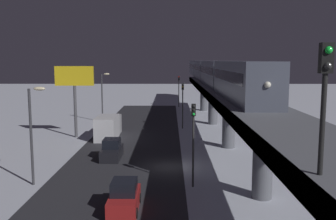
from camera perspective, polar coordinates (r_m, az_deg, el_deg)
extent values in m
plane|color=silver|center=(34.41, 0.06, -8.65)|extent=(240.00, 240.00, 0.00)
cube|color=#28282D|center=(34.68, -6.97, -8.56)|extent=(11.00, 92.18, 0.01)
cube|color=slate|center=(33.88, 11.32, 0.86)|extent=(5.00, 92.18, 0.80)
cube|color=#38383D|center=(33.51, 7.32, 0.88)|extent=(0.24, 90.34, 0.80)
cylinder|color=slate|center=(72.07, 5.49, 2.02)|extent=(1.40, 1.40, 5.34)
cylinder|color=slate|center=(56.88, 6.86, 0.52)|extent=(1.40, 1.40, 5.34)
cylinder|color=slate|center=(41.80, 9.23, -2.08)|extent=(1.40, 1.40, 5.34)
cylinder|color=slate|center=(27.07, 14.24, -7.53)|extent=(1.40, 1.40, 5.34)
cube|color=#4C5160|center=(34.47, 11.17, 4.48)|extent=(2.90, 18.00, 3.40)
cube|color=black|center=(34.45, 11.18, 5.16)|extent=(2.94, 16.20, 0.90)
cube|color=#4C5160|center=(52.84, 7.40, 5.60)|extent=(2.90, 18.00, 3.40)
cube|color=black|center=(52.83, 7.41, 6.04)|extent=(2.94, 16.20, 0.90)
cube|color=#4C5160|center=(71.33, 5.58, 6.13)|extent=(2.90, 18.00, 3.40)
cube|color=black|center=(71.32, 5.58, 6.45)|extent=(2.94, 16.20, 0.90)
cube|color=#4C5160|center=(89.86, 4.50, 6.44)|extent=(2.90, 18.00, 3.40)
cube|color=black|center=(89.86, 4.51, 6.70)|extent=(2.94, 16.20, 0.90)
sphere|color=white|center=(25.64, 14.94, 3.73)|extent=(0.44, 0.44, 0.44)
cylinder|color=black|center=(12.19, 22.48, -1.89)|extent=(0.16, 0.16, 3.20)
cube|color=black|center=(12.04, 22.95, 7.30)|extent=(0.36, 0.28, 0.90)
sphere|color=#19F23F|center=(11.90, 23.30, 8.40)|extent=(0.22, 0.22, 0.22)
sphere|color=#333333|center=(11.90, 23.19, 6.19)|extent=(0.22, 0.22, 0.22)
cube|color=#A51E1E|center=(25.04, -6.66, -13.70)|extent=(1.80, 4.03, 1.10)
cube|color=black|center=(24.70, -6.70, -11.57)|extent=(1.58, 1.93, 0.87)
cylinder|color=black|center=(26.39, -8.21, -13.13)|extent=(0.20, 0.64, 0.64)
cylinder|color=black|center=(26.19, -4.41, -13.23)|extent=(0.20, 0.64, 0.64)
cylinder|color=black|center=(24.10, -9.12, -15.22)|extent=(0.20, 0.64, 0.64)
cylinder|color=black|center=(23.88, -4.92, -15.36)|extent=(0.20, 0.64, 0.64)
cube|color=black|center=(37.48, -8.56, -6.50)|extent=(1.80, 4.02, 1.10)
cube|color=black|center=(37.25, -8.59, -5.03)|extent=(1.58, 1.93, 0.87)
cube|color=#B2B2B7|center=(50.24, -8.54, -2.14)|extent=(2.30, 2.20, 2.40)
cube|color=silver|center=(46.51, -9.27, -2.69)|extent=(2.40, 5.00, 2.80)
cylinder|color=#2D2D2D|center=(28.52, 3.85, -6.37)|extent=(0.16, 0.16, 5.50)
cube|color=black|center=(27.92, 3.91, 0.02)|extent=(0.32, 0.32, 0.90)
sphere|color=black|center=(27.71, 3.94, 0.58)|extent=(0.20, 0.20, 0.20)
sphere|color=black|center=(27.75, 3.94, -0.03)|extent=(0.20, 0.20, 0.20)
sphere|color=#19E53F|center=(27.79, 3.93, -0.64)|extent=(0.20, 0.20, 0.20)
cylinder|color=#2D2D2D|center=(52.71, 2.24, 0.10)|extent=(0.16, 0.16, 5.50)
cube|color=black|center=(52.39, 2.26, 3.57)|extent=(0.32, 0.32, 0.90)
sphere|color=black|center=(52.19, 2.27, 3.88)|extent=(0.20, 0.20, 0.20)
sphere|color=yellow|center=(52.21, 2.27, 3.56)|extent=(0.20, 0.20, 0.20)
sphere|color=black|center=(52.23, 2.27, 3.23)|extent=(0.20, 0.20, 0.20)
cylinder|color=#2D2D2D|center=(77.16, 1.65, 2.48)|extent=(0.16, 0.16, 5.50)
cube|color=black|center=(76.94, 1.66, 4.86)|extent=(0.32, 0.32, 0.90)
sphere|color=red|center=(76.75, 1.66, 5.07)|extent=(0.20, 0.20, 0.20)
sphere|color=black|center=(76.76, 1.66, 4.85)|extent=(0.20, 0.20, 0.20)
sphere|color=black|center=(76.78, 1.66, 4.63)|extent=(0.20, 0.20, 0.20)
cylinder|color=#4C4C51|center=(48.15, -13.93, -0.23)|extent=(0.36, 0.36, 6.50)
cube|color=yellow|center=(47.77, -14.10, 5.06)|extent=(4.80, 0.30, 2.40)
cylinder|color=#38383D|center=(30.57, -20.12, -3.95)|extent=(0.20, 0.20, 7.50)
ellipsoid|color=#F4E5B2|center=(29.80, -19.01, 3.10)|extent=(0.90, 0.44, 0.30)
cylinder|color=#38383D|center=(59.30, -10.01, 1.80)|extent=(0.20, 0.20, 7.50)
ellipsoid|color=#F4E5B2|center=(58.91, -9.32, 5.43)|extent=(0.90, 0.44, 0.30)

